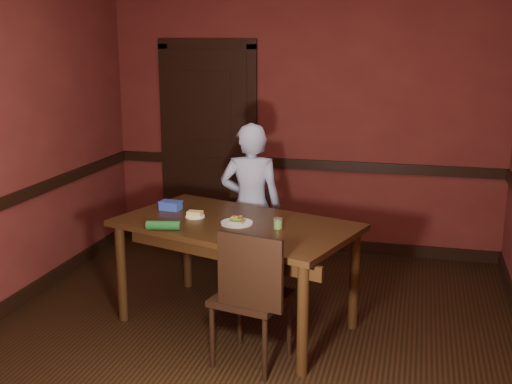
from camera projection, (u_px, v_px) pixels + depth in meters
The scene contains 16 objects.
floor at pixel (244, 342), 4.68m from camera, with size 4.00×4.50×0.01m, color black.
wall_back at pixel (303, 120), 6.48m from camera, with size 4.00×0.02×2.70m, color maroon.
wall_front at pixel (71, 279), 2.24m from camera, with size 4.00×0.02×2.70m, color maroon.
dado_back at pixel (302, 164), 6.57m from camera, with size 4.00×0.03×0.10m, color black.
baseboard_back at pixel (300, 242), 6.77m from camera, with size 4.00×0.03×0.12m, color black.
baseboard_left at pixel (6, 307), 5.15m from camera, with size 0.03×4.50×0.12m, color black.
door at pixel (208, 142), 6.75m from camera, with size 1.05×0.07×2.20m.
dining_table at pixel (236, 274), 4.90m from camera, with size 1.75×0.98×0.82m, color black.
chair_far at pixel (250, 239), 5.66m from camera, with size 0.40×0.40×0.86m, color black, non-canonical shape.
chair_near at pixel (251, 295), 4.30m from camera, with size 0.45×0.45×0.97m, color black, non-canonical shape.
person at pixel (251, 206), 5.59m from camera, with size 0.53×0.35×1.47m, color #A9B9D8.
sandwich_plate at pixel (237, 222), 4.75m from camera, with size 0.24×0.24×0.06m.
sauce_jar at pixel (278, 223), 4.64m from camera, with size 0.07×0.07×0.08m.
cheese_saucer at pixel (195, 215), 4.93m from camera, with size 0.15×0.15×0.05m.
food_tub at pixel (171, 205), 5.14m from camera, with size 0.18×0.13×0.07m.
wrapped_veg at pixel (163, 225), 4.60m from camera, with size 0.07×0.07×0.24m, color #164E1B.
Camera 1 is at (1.15, -4.13, 2.18)m, focal length 45.00 mm.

